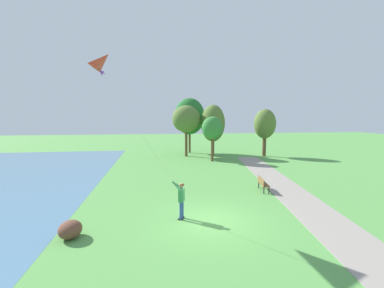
{
  "coord_description": "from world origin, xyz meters",
  "views": [
    {
      "loc": [
        -2.48,
        -11.36,
        4.84
      ],
      "look_at": [
        -0.62,
        1.19,
        3.48
      ],
      "focal_mm": 24.19,
      "sensor_mm": 36.0,
      "label": 1
    }
  ],
  "objects_px": {
    "tree_horizon_far": "(265,124)",
    "tree_lakeside_far": "(186,119)",
    "tree_treeline_right": "(213,123)",
    "tree_treeline_center": "(190,116)",
    "park_bench_near_walkway": "(263,183)",
    "person_kite_flyer": "(181,197)",
    "flying_kite": "(108,66)",
    "lakeside_shrub": "(70,229)",
    "tree_lakeside_near": "(212,128)"
  },
  "relations": [
    {
      "from": "person_kite_flyer",
      "to": "flying_kite",
      "type": "xyz_separation_m",
      "value": [
        -3.31,
        1.35,
        6.18
      ]
    },
    {
      "from": "park_bench_near_walkway",
      "to": "tree_lakeside_far",
      "type": "distance_m",
      "value": 16.12
    },
    {
      "from": "tree_lakeside_far",
      "to": "tree_treeline_center",
      "type": "distance_m",
      "value": 3.17
    },
    {
      "from": "tree_horizon_far",
      "to": "tree_lakeside_near",
      "type": "bearing_deg",
      "value": -160.17
    },
    {
      "from": "tree_lakeside_near",
      "to": "tree_treeline_right",
      "type": "xyz_separation_m",
      "value": [
        0.91,
        3.68,
        0.42
      ]
    },
    {
      "from": "tree_horizon_far",
      "to": "tree_treeline_center",
      "type": "xyz_separation_m",
      "value": [
        -8.54,
        4.4,
        0.94
      ]
    },
    {
      "from": "flying_kite",
      "to": "tree_treeline_right",
      "type": "xyz_separation_m",
      "value": [
        9.21,
        17.59,
        -3.25
      ]
    },
    {
      "from": "flying_kite",
      "to": "tree_horizon_far",
      "type": "height_order",
      "value": "flying_kite"
    },
    {
      "from": "park_bench_near_walkway",
      "to": "tree_treeline_center",
      "type": "distance_m",
      "value": 18.98
    },
    {
      "from": "flying_kite",
      "to": "park_bench_near_walkway",
      "type": "bearing_deg",
      "value": 15.47
    },
    {
      "from": "flying_kite",
      "to": "tree_lakeside_near",
      "type": "height_order",
      "value": "flying_kite"
    },
    {
      "from": "tree_horizon_far",
      "to": "tree_lakeside_far",
      "type": "relative_size",
      "value": 0.93
    },
    {
      "from": "tree_lakeside_near",
      "to": "tree_lakeside_far",
      "type": "height_order",
      "value": "tree_lakeside_far"
    },
    {
      "from": "tree_horizon_far",
      "to": "park_bench_near_walkway",
      "type": "bearing_deg",
      "value": -114.28
    },
    {
      "from": "tree_treeline_center",
      "to": "lakeside_shrub",
      "type": "height_order",
      "value": "tree_treeline_center"
    },
    {
      "from": "lakeside_shrub",
      "to": "tree_treeline_right",
      "type": "bearing_deg",
      "value": 62.59
    },
    {
      "from": "tree_treeline_right",
      "to": "tree_treeline_center",
      "type": "height_order",
      "value": "tree_treeline_center"
    },
    {
      "from": "park_bench_near_walkway",
      "to": "lakeside_shrub",
      "type": "height_order",
      "value": "park_bench_near_walkway"
    },
    {
      "from": "tree_lakeside_near",
      "to": "tree_horizon_far",
      "type": "xyz_separation_m",
      "value": [
        7.04,
        2.54,
        0.33
      ]
    },
    {
      "from": "flying_kite",
      "to": "tree_lakeside_far",
      "type": "bearing_deg",
      "value": 71.5
    },
    {
      "from": "park_bench_near_walkway",
      "to": "tree_horizon_far",
      "type": "distance_m",
      "value": 15.66
    },
    {
      "from": "person_kite_flyer",
      "to": "park_bench_near_walkway",
      "type": "xyz_separation_m",
      "value": [
        5.75,
        3.85,
        -0.54
      ]
    },
    {
      "from": "person_kite_flyer",
      "to": "tree_lakeside_near",
      "type": "relative_size",
      "value": 0.38
    },
    {
      "from": "person_kite_flyer",
      "to": "tree_lakeside_far",
      "type": "xyz_separation_m",
      "value": [
        2.65,
        19.16,
        3.45
      ]
    },
    {
      "from": "flying_kite",
      "to": "tree_treeline_right",
      "type": "distance_m",
      "value": 20.12
    },
    {
      "from": "lakeside_shrub",
      "to": "person_kite_flyer",
      "type": "bearing_deg",
      "value": 15.48
    },
    {
      "from": "tree_horizon_far",
      "to": "tree_lakeside_far",
      "type": "height_order",
      "value": "tree_lakeside_far"
    },
    {
      "from": "tree_lakeside_near",
      "to": "person_kite_flyer",
      "type": "bearing_deg",
      "value": -108.12
    },
    {
      "from": "park_bench_near_walkway",
      "to": "tree_lakeside_near",
      "type": "xyz_separation_m",
      "value": [
        -0.76,
        11.4,
        3.05
      ]
    },
    {
      "from": "person_kite_flyer",
      "to": "tree_lakeside_far",
      "type": "distance_m",
      "value": 19.65
    },
    {
      "from": "person_kite_flyer",
      "to": "tree_lakeside_far",
      "type": "height_order",
      "value": "tree_lakeside_far"
    },
    {
      "from": "person_kite_flyer",
      "to": "tree_treeline_center",
      "type": "bearing_deg",
      "value": 81.06
    },
    {
      "from": "park_bench_near_walkway",
      "to": "tree_treeline_center",
      "type": "xyz_separation_m",
      "value": [
        -2.26,
        18.35,
        4.32
      ]
    },
    {
      "from": "park_bench_near_walkway",
      "to": "tree_treeline_right",
      "type": "bearing_deg",
      "value": 89.43
    },
    {
      "from": "tree_treeline_right",
      "to": "tree_horizon_far",
      "type": "bearing_deg",
      "value": -10.54
    },
    {
      "from": "tree_horizon_far",
      "to": "tree_lakeside_far",
      "type": "xyz_separation_m",
      "value": [
        -9.39,
        1.37,
        0.61
      ]
    },
    {
      "from": "tree_lakeside_near",
      "to": "tree_treeline_right",
      "type": "distance_m",
      "value": 3.82
    },
    {
      "from": "park_bench_near_walkway",
      "to": "tree_lakeside_far",
      "type": "relative_size",
      "value": 0.25
    },
    {
      "from": "tree_treeline_center",
      "to": "flying_kite",
      "type": "bearing_deg",
      "value": -108.07
    },
    {
      "from": "person_kite_flyer",
      "to": "tree_treeline_center",
      "type": "distance_m",
      "value": 22.79
    },
    {
      "from": "flying_kite",
      "to": "lakeside_shrub",
      "type": "bearing_deg",
      "value": -115.89
    },
    {
      "from": "person_kite_flyer",
      "to": "tree_lakeside_near",
      "type": "distance_m",
      "value": 16.25
    },
    {
      "from": "tree_horizon_far",
      "to": "lakeside_shrub",
      "type": "xyz_separation_m",
      "value": [
        -16.62,
        -19.07,
        -3.54
      ]
    },
    {
      "from": "flying_kite",
      "to": "park_bench_near_walkway",
      "type": "xyz_separation_m",
      "value": [
        9.06,
        2.51,
        -6.72
      ]
    },
    {
      "from": "tree_lakeside_near",
      "to": "tree_lakeside_far",
      "type": "relative_size",
      "value": 0.79
    },
    {
      "from": "flying_kite",
      "to": "lakeside_shrub",
      "type": "xyz_separation_m",
      "value": [
        -1.27,
        -2.62,
        -6.88
      ]
    },
    {
      "from": "tree_lakeside_near",
      "to": "flying_kite",
      "type": "bearing_deg",
      "value": -120.84
    },
    {
      "from": "tree_treeline_right",
      "to": "tree_lakeside_far",
      "type": "bearing_deg",
      "value": 176.06
    },
    {
      "from": "tree_lakeside_far",
      "to": "park_bench_near_walkway",
      "type": "bearing_deg",
      "value": -78.56
    },
    {
      "from": "person_kite_flyer",
      "to": "lakeside_shrub",
      "type": "xyz_separation_m",
      "value": [
        -4.58,
        -1.27,
        -0.7
      ]
    }
  ]
}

